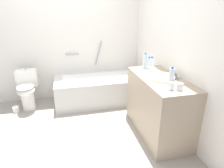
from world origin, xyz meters
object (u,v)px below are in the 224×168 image
Objects in this scene: sink_faucet at (175,76)px; drinking_glass_1 at (151,70)px; toilet at (27,89)px; water_bottle_3 at (145,61)px; sink_basin at (161,77)px; drinking_glass_0 at (180,87)px; bathtub at (99,88)px; water_bottle_2 at (171,78)px; water_bottle_1 at (149,64)px; toilet_paper_roll at (16,109)px; drinking_glass_2 at (171,86)px; water_bottle_0 at (152,65)px.

drinking_glass_1 reaches higher than sink_faucet.
water_bottle_3 reaches higher than toilet.
drinking_glass_0 is at bearing -86.52° from sink_basin.
water_bottle_2 is (0.59, -1.57, 0.71)m from bathtub.
drinking_glass_1 is (-0.02, -0.29, -0.06)m from water_bottle_3.
water_bottle_3 is at bearing 112.63° from water_bottle_1.
sink_basin is at bearing -79.51° from drinking_glass_1.
toilet_paper_roll is at bearing 153.59° from sink_faucet.
drinking_glass_0 is at bearing -89.39° from water_bottle_1.
sink_basin is 0.44m from water_bottle_1.
toilet_paper_roll is at bearing 144.13° from drinking_glass_0.
sink_faucet is 0.34m from drinking_glass_1.
water_bottle_2 reaches higher than drinking_glass_2.
toilet is at bearing 178.58° from bathtub.
water_bottle_1 is (-0.19, 0.43, 0.06)m from sink_faucet.
sink_basin is 0.21m from sink_faucet.
water_bottle_0 is (0.62, -0.97, 0.70)m from bathtub.
sink_basin is at bearing 80.09° from drinking_glass_2.
water_bottle_0 is 1.18× the size of water_bottle_1.
drinking_glass_0 is (1.98, -1.71, 0.53)m from toilet.
water_bottle_2 is at bearing -129.11° from sink_faucet.
toilet_paper_roll is (-2.38, 1.18, -0.84)m from sink_faucet.
sink_basin is 1.48× the size of water_bottle_3.
water_bottle_0 is 2.13× the size of toilet_paper_roll.
drinking_glass_1 is at bearing -60.91° from bathtub.
toilet_paper_roll is (-2.19, 1.59, -0.85)m from drinking_glass_0.
drinking_glass_0 is (0.02, -0.40, 0.02)m from sink_basin.
water_bottle_1 reaches higher than drinking_glass_1.
water_bottle_3 is 2.63× the size of drinking_glass_2.
sink_basin is 0.41m from drinking_glass_0.
water_bottle_2 is 0.11m from drinking_glass_2.
toilet_paper_roll is (-2.10, 1.56, -0.85)m from drinking_glass_2.
water_bottle_2 is (-0.03, -0.29, 0.10)m from sink_basin.
water_bottle_0 is (-0.01, 0.30, 0.09)m from sink_basin.
toilet is at bearing 138.31° from drinking_glass_2.
drinking_glass_0 is at bearing -83.97° from drinking_glass_1.
drinking_glass_2 is at bearing -92.97° from water_bottle_3.
drinking_glass_2 is 2.75m from toilet_paper_roll.
bathtub is at bearing 119.09° from drinking_glass_1.
water_bottle_2 reaches higher than toilet_paper_roll.
drinking_glass_1 is (-0.06, -0.20, -0.04)m from water_bottle_1.
bathtub is at bearing 116.09° from sink_basin.
water_bottle_3 is at bearing 89.24° from water_bottle_2.
water_bottle_3 reaches higher than water_bottle_0.
drinking_glass_2 is at bearing -99.91° from sink_basin.
sink_faucet is at bearing -42.23° from drinking_glass_1.
drinking_glass_1 is 0.94× the size of toilet_paper_roll.
drinking_glass_1 reaches higher than drinking_glass_2.
water_bottle_2 is 0.81m from water_bottle_3.
water_bottle_0 is at bearing 63.16° from toilet.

